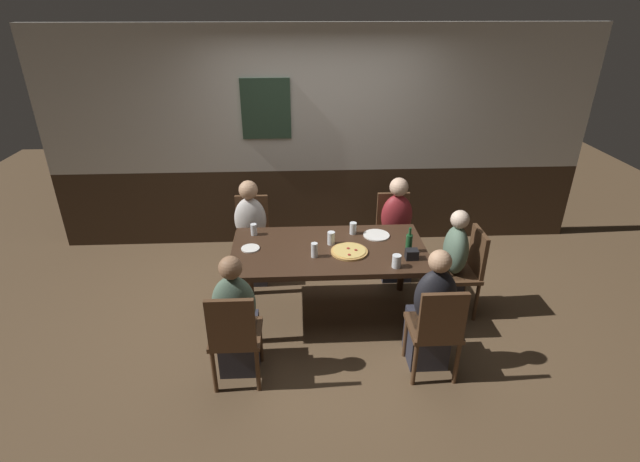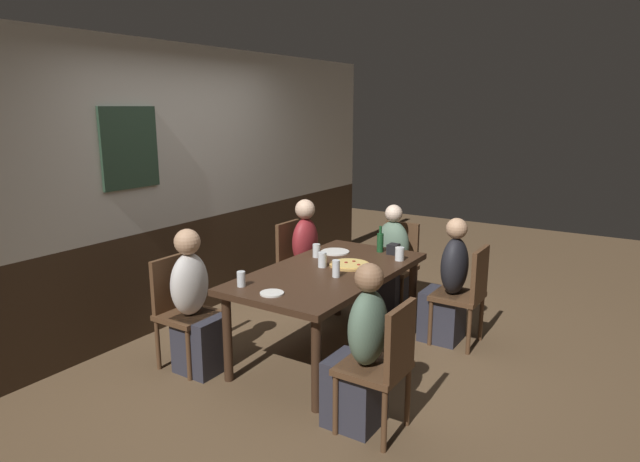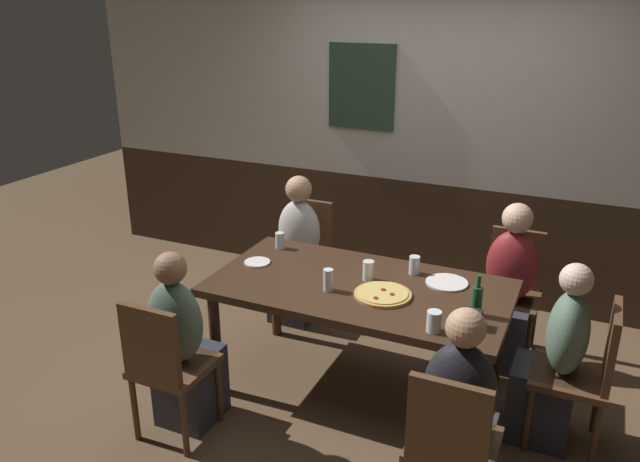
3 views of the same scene
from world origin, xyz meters
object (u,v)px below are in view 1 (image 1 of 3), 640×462
Objects in this scene: tumbler_water at (353,229)px; plate_white_small at (250,248)px; person_right_far at (396,236)px; beer_bottle_green at (409,242)px; chair_right_far at (393,228)px; pint_glass_amber at (254,230)px; person_left_far at (251,239)px; chair_left_far at (252,231)px; pint_glass_pale at (314,251)px; beer_glass_half at (396,262)px; person_left_near at (237,324)px; chair_right_near at (437,327)px; person_head_east at (447,271)px; chair_head_east at (465,267)px; beer_glass_tall at (331,239)px; condiment_caddy at (412,254)px; pizza at (349,251)px; person_right_near at (431,317)px; chair_left_near at (234,333)px; dining_table at (329,255)px; plate_white_large at (376,235)px.

tumbler_water is 1.02m from plate_white_small.
beer_bottle_green is (-0.07, -0.83, 0.35)m from person_right_far.
chair_right_far is at bearing 48.29° from tumbler_water.
person_left_far is at bearing 100.65° from pint_glass_amber.
chair_left_far is 0.16m from person_left_far.
pint_glass_pale is 0.74m from pint_glass_amber.
tumbler_water is 0.97m from pint_glass_amber.
person_left_near is at bearing -164.96° from beer_glass_half.
chair_right_near is 2.27m from person_left_far.
chair_head_east is at bearing 0.00° from person_head_east.
pint_glass_amber is (-1.27, 0.68, 0.00)m from beer_glass_half.
beer_glass_tall reaches higher than condiment_caddy.
chair_right_near is 1.79m from plate_white_small.
plate_white_small is 1.47m from condiment_caddy.
chair_left_far is 3.67× the size of beer_bottle_green.
person_left_far is at bearing 139.96° from pizza.
beer_bottle_green reaches higher than chair_right_far.
person_head_east reaches higher than beer_glass_tall.
chair_head_east is 0.90m from person_right_near.
condiment_caddy is at bearing -48.42° from tumbler_water.
beer_bottle_green is (0.47, -0.39, 0.04)m from tumbler_water.
chair_left_near is 0.78× the size of person_left_far.
chair_left_near is 0.17m from person_left_near.
beer_glass_tall is at bearing 4.47° from plate_white_small.
pint_glass_amber is 1.03× the size of condiment_caddy.
dining_table is 0.68m from beer_glass_half.
person_left_near is (-0.00, -1.62, -0.03)m from chair_left_far.
chair_left_near is 0.79× the size of person_right_near.
chair_head_east is at bearing 54.32° from person_right_near.
person_head_east reaches higher than pizza.
chair_right_far is at bearing 45.66° from person_left_near.
beer_bottle_green reaches higher than chair_right_near.
chair_left_far is 0.91m from plate_white_small.
chair_right_far is at bearing 90.00° from chair_right_near.
chair_left_near is 7.00× the size of beer_glass_tall.
plate_white_large is at bearing 41.53° from chair_left_near.
person_right_far is 0.76m from tumbler_water.
person_right_near is (1.59, -0.00, 0.00)m from person_left_near.
chair_left_near reaches higher than tumbler_water.
chair_left_far is 0.79× the size of person_right_near.
plate_white_large and plate_white_small have the same top height.
person_head_east is at bearing 63.79° from person_right_near.
person_right_far is 0.90m from beer_bottle_green.
chair_right_far reaches higher than condiment_caddy.
chair_left_far and chair_right_near have the same top height.
chair_left_far is (0.00, 1.79, 0.00)m from chair_left_near.
chair_right_far is 1.31m from beer_glass_half.
beer_glass_tall is 0.76m from plate_white_small.
person_left_near is 1.20m from beer_glass_tall.
pint_glass_pale is (0.65, -0.88, 0.32)m from person_left_far.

